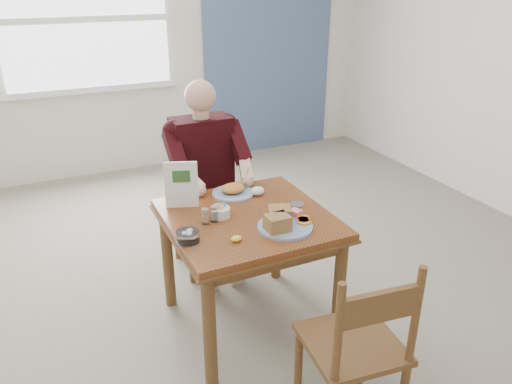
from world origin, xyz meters
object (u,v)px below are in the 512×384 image
table (248,233)px  chair_near (357,348)px  far_plate (233,190)px  diner (206,165)px  chair_far (203,204)px  near_plate (282,222)px

table → chair_near: (0.12, -0.92, -0.16)m
chair_near → far_plate: bearing=93.9°
chair_near → diner: (-0.12, 1.63, 0.33)m
diner → far_plate: 0.40m
chair_far → chair_near: size_ratio=1.00×
near_plate → far_plate: size_ratio=1.04×
table → far_plate: 0.34m
chair_far → table: bearing=-90.0°
chair_far → diner: size_ratio=0.69×
chair_near → table: bearing=97.7°
chair_near → far_plate: (-0.08, 1.23, 0.30)m
table → near_plate: 0.28m
near_plate → chair_far: bearing=96.2°
near_plate → table: bearing=117.3°
diner → near_plate: (0.11, -0.92, -0.02)m
chair_far → diner: bearing=-90.0°
table → near_plate: (0.11, -0.21, 0.15)m
table → far_plate: (0.04, 0.31, 0.14)m
chair_near → diner: size_ratio=0.69×
chair_near → diner: 1.67m
chair_far → chair_near: same height
chair_near → far_plate: size_ratio=2.89×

